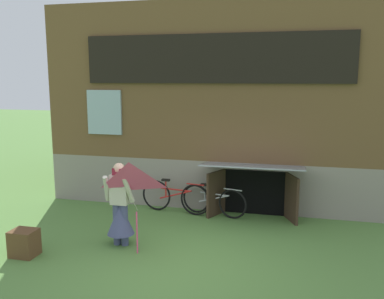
{
  "coord_description": "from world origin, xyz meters",
  "views": [
    {
      "loc": [
        1.79,
        -6.51,
        3.19
      ],
      "look_at": [
        -0.14,
        1.41,
        1.77
      ],
      "focal_mm": 38.72,
      "sensor_mm": 36.0,
      "label": 1
    }
  ],
  "objects": [
    {
      "name": "bicycle_red",
      "position": [
        -0.84,
        2.63,
        0.39
      ],
      "size": [
        1.75,
        0.3,
        0.8
      ],
      "rotation": [
        0.0,
        0.0,
        -0.15
      ],
      "color": "black",
      "rests_on": "ground_plane"
    },
    {
      "name": "log_house",
      "position": [
        0.0,
        5.79,
        2.49
      ],
      "size": [
        8.58,
        6.69,
        4.97
      ],
      "color": "gray",
      "rests_on": "ground_plane"
    },
    {
      "name": "wooden_crate",
      "position": [
        -2.83,
        -0.36,
        0.24
      ],
      "size": [
        0.45,
        0.38,
        0.48
      ],
      "primitive_type": "cube",
      "color": "brown",
      "rests_on": "ground_plane"
    },
    {
      "name": "kite",
      "position": [
        -0.93,
        0.02,
        1.34
      ],
      "size": [
        0.99,
        0.89,
        1.67
      ],
      "color": "#E54C7F",
      "rests_on": "ground_plane"
    },
    {
      "name": "person",
      "position": [
        -1.33,
        0.52,
        0.68
      ],
      "size": [
        0.61,
        0.52,
        1.61
      ],
      "rotation": [
        0.0,
        0.0,
        0.21
      ],
      "color": "#474C75",
      "rests_on": "ground_plane"
    },
    {
      "name": "ground_plane",
      "position": [
        0.0,
        0.0,
        0.0
      ],
      "size": [
        60.0,
        60.0,
        0.0
      ],
      "primitive_type": "plane",
      "color": "#56843D"
    },
    {
      "name": "bicycle_silver",
      "position": [
        0.09,
        2.64,
        0.36
      ],
      "size": [
        1.59,
        0.43,
        0.74
      ],
      "rotation": [
        0.0,
        0.0,
        -0.24
      ],
      "color": "black",
      "rests_on": "ground_plane"
    }
  ]
}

